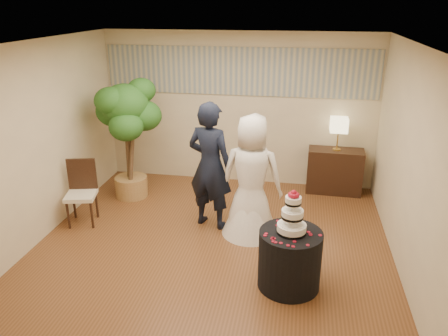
% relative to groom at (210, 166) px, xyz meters
% --- Properties ---
extents(floor, '(5.00, 5.00, 0.00)m').
position_rel_groom_xyz_m(floor, '(0.15, -0.63, -0.98)').
color(floor, brown).
rests_on(floor, ground).
extents(ceiling, '(5.00, 5.00, 0.00)m').
position_rel_groom_xyz_m(ceiling, '(0.15, -0.63, 1.82)').
color(ceiling, white).
rests_on(ceiling, wall_back).
extents(wall_back, '(5.00, 0.06, 2.80)m').
position_rel_groom_xyz_m(wall_back, '(0.15, 1.87, 0.42)').
color(wall_back, beige).
rests_on(wall_back, ground).
extents(wall_front, '(5.00, 0.06, 2.80)m').
position_rel_groom_xyz_m(wall_front, '(0.15, -3.13, 0.42)').
color(wall_front, beige).
rests_on(wall_front, ground).
extents(wall_left, '(0.06, 5.00, 2.80)m').
position_rel_groom_xyz_m(wall_left, '(-2.35, -0.63, 0.42)').
color(wall_left, beige).
rests_on(wall_left, ground).
extents(wall_right, '(0.06, 5.00, 2.80)m').
position_rel_groom_xyz_m(wall_right, '(2.65, -0.63, 0.42)').
color(wall_right, beige).
rests_on(wall_right, ground).
extents(mural_border, '(4.90, 0.02, 0.85)m').
position_rel_groom_xyz_m(mural_border, '(0.15, 1.85, 1.12)').
color(mural_border, '#96998B').
rests_on(mural_border, wall_back).
extents(groom, '(0.82, 0.66, 1.96)m').
position_rel_groom_xyz_m(groom, '(0.00, 0.00, 0.00)').
color(groom, black).
rests_on(groom, floor).
extents(bride, '(0.96, 0.93, 1.83)m').
position_rel_groom_xyz_m(bride, '(0.64, -0.15, -0.06)').
color(bride, white).
rests_on(bride, floor).
extents(cake_table, '(0.83, 0.83, 0.74)m').
position_rel_groom_xyz_m(cake_table, '(1.26, -1.36, -0.61)').
color(cake_table, black).
rests_on(cake_table, floor).
extents(wedding_cake, '(0.35, 0.35, 0.55)m').
position_rel_groom_xyz_m(wedding_cake, '(1.26, -1.36, 0.03)').
color(wedding_cake, white).
rests_on(wedding_cake, cake_table).
extents(console, '(0.98, 0.46, 0.81)m').
position_rel_groom_xyz_m(console, '(1.95, 1.62, -0.57)').
color(console, black).
rests_on(console, floor).
extents(table_lamp, '(0.30, 0.30, 0.58)m').
position_rel_groom_xyz_m(table_lamp, '(1.95, 1.62, 0.12)').
color(table_lamp, '#CFBC88').
rests_on(table_lamp, console).
extents(ficus_tree, '(1.02, 1.02, 2.12)m').
position_rel_groom_xyz_m(ficus_tree, '(-1.61, 0.79, 0.08)').
color(ficus_tree, '#265A1C').
rests_on(ficus_tree, floor).
extents(side_chair, '(0.56, 0.57, 1.00)m').
position_rel_groom_xyz_m(side_chair, '(-1.98, -0.30, -0.48)').
color(side_chair, black).
rests_on(side_chair, floor).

